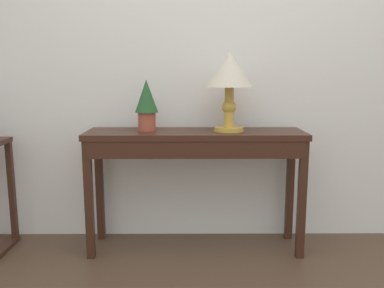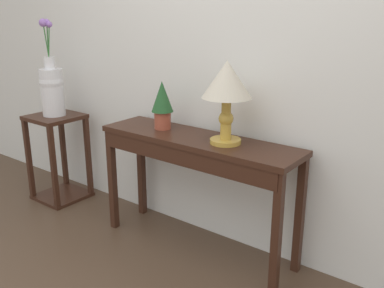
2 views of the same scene
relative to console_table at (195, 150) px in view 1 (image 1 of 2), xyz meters
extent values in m
cube|color=silver|center=(0.15, 0.29, 0.76)|extent=(9.00, 0.10, 2.80)
cube|color=#381E14|center=(0.00, 0.02, 0.09)|extent=(1.31, 0.35, 0.03)
cube|color=#381E14|center=(0.00, -0.13, 0.03)|extent=(1.25, 0.03, 0.10)
cube|color=#381E14|center=(-0.62, -0.12, -0.28)|extent=(0.04, 0.04, 0.71)
cube|color=#381E14|center=(0.62, -0.12, -0.28)|extent=(0.05, 0.04, 0.71)
cube|color=#381E14|center=(-0.62, 0.17, -0.28)|extent=(0.04, 0.04, 0.71)
cube|color=#381E14|center=(0.62, 0.17, -0.28)|extent=(0.05, 0.04, 0.71)
cylinder|color=gold|center=(0.20, 0.02, 0.12)|extent=(0.18, 0.18, 0.02)
cylinder|color=gold|center=(0.20, 0.02, 0.20)|extent=(0.06, 0.06, 0.12)
sphere|color=gold|center=(0.20, 0.02, 0.26)|extent=(0.09, 0.09, 0.09)
cylinder|color=gold|center=(0.20, 0.02, 0.32)|extent=(0.05, 0.05, 0.12)
cone|color=beige|center=(0.20, 0.02, 0.48)|extent=(0.28, 0.28, 0.21)
cylinder|color=#9E4733|center=(-0.29, 0.04, 0.17)|extent=(0.11, 0.11, 0.11)
cone|color=#235128|center=(-0.29, 0.04, 0.32)|extent=(0.14, 0.14, 0.19)
cube|color=#381E14|center=(-1.18, 0.13, -0.29)|extent=(0.04, 0.04, 0.64)
camera|label=1|loc=(-0.03, -2.39, 0.46)|focal=37.82mm
camera|label=2|loc=(1.49, -1.96, 0.85)|focal=40.27mm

